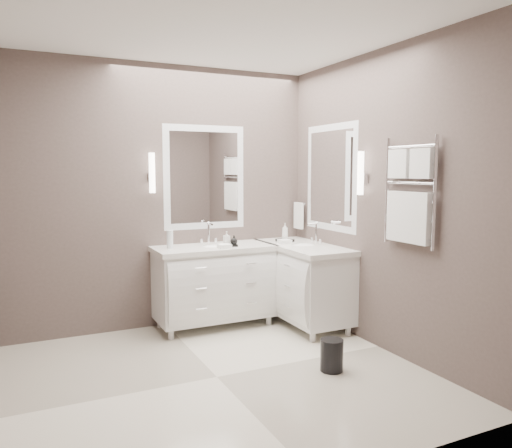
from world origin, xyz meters
name	(u,v)px	position (x,y,z in m)	size (l,w,h in m)	color
floor	(217,378)	(0.00, 0.00, -0.01)	(3.20, 3.00, 0.01)	white
ceiling	(214,22)	(0.00, 0.00, 2.71)	(3.20, 3.00, 0.01)	white
wall_back	(163,197)	(0.00, 1.50, 1.35)	(3.20, 0.01, 2.70)	#4F423F
wall_front	(325,227)	(0.00, -1.50, 1.35)	(3.20, 0.01, 2.70)	#4F423F
wall_right	(382,201)	(1.60, 0.00, 1.35)	(0.01, 3.00, 2.70)	#4F423F
vanity_back	(214,281)	(0.45, 1.23, 0.49)	(1.24, 0.59, 0.97)	white
vanity_right	(303,279)	(1.33, 0.90, 0.49)	(0.59, 1.24, 0.97)	white
mirror_back	(205,177)	(0.45, 1.49, 1.55)	(0.90, 0.02, 1.10)	white
mirror_right	(331,178)	(1.59, 0.80, 1.55)	(0.02, 0.90, 1.10)	white
sconce_back	(152,174)	(-0.13, 1.43, 1.59)	(0.06, 0.06, 0.40)	white
sconce_right	(361,174)	(1.53, 0.22, 1.59)	(0.06, 0.06, 0.40)	white
towel_bar_corner	(299,215)	(1.54, 1.36, 1.12)	(0.03, 0.22, 0.30)	white
towel_ladder	(409,199)	(1.55, -0.40, 1.39)	(0.06, 0.58, 0.90)	white
waste_bin	(332,355)	(0.89, -0.29, 0.13)	(0.19, 0.19, 0.26)	black
amenity_tray_back	(230,245)	(0.59, 1.13, 0.86)	(0.14, 0.11, 0.02)	black
amenity_tray_right	(285,240)	(1.26, 1.19, 0.86)	(0.13, 0.17, 0.03)	black
water_bottle	(170,239)	(0.00, 1.27, 0.94)	(0.06, 0.06, 0.18)	silver
soap_bottle_a	(227,238)	(0.56, 1.15, 0.94)	(0.06, 0.06, 0.13)	white
soap_bottle_b	(234,240)	(0.62, 1.10, 0.92)	(0.07, 0.07, 0.09)	black
soap_bottle_c	(285,231)	(1.26, 1.19, 0.96)	(0.07, 0.07, 0.18)	white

